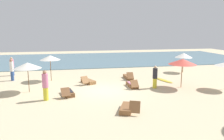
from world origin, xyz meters
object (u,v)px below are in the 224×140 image
person_5 (45,85)px  person_1 (155,77)px  lounger_5 (127,108)px  person_0 (12,66)px  lounger_4 (68,93)px  person_4 (12,70)px  umbrella_3 (182,62)px  umbrella_2 (50,58)px  lounger_6 (128,77)px  lounger_1 (88,81)px  umbrella_4 (184,55)px  lounger_2 (132,85)px  umbrella_0 (27,66)px  surfboard (164,80)px

person_5 → person_1: bearing=10.4°
lounger_5 → person_0: bearing=127.6°
lounger_4 → person_4: (-4.81, 5.28, 0.80)m
umbrella_3 → person_5: bearing=-172.9°
person_1 → person_5: bearing=-169.6°
person_1 → person_5: (-7.86, -1.44, 0.10)m
person_0 → person_5: bearing=-64.5°
umbrella_2 → person_4: umbrella_2 is taller
umbrella_3 → lounger_6: umbrella_3 is taller
lounger_6 → umbrella_2: bearing=175.6°
person_1 → lounger_1: bearing=153.6°
umbrella_3 → lounger_1: size_ratio=1.27×
person_0 → person_1: bearing=-30.2°
umbrella_4 → person_0: size_ratio=1.12×
umbrella_3 → lounger_2: bearing=167.2°
umbrella_4 → person_4: size_ratio=1.06×
lounger_6 → person_4: 10.27m
lounger_4 → umbrella_2: bearing=107.7°
person_0 → lounger_2: bearing=-31.5°
lounger_5 → person_1: 5.40m
lounger_5 → person_0: 14.06m
lounger_2 → person_4: 10.55m
lounger_6 → person_4: size_ratio=0.89×
umbrella_4 → person_5: umbrella_4 is taller
lounger_6 → person_4: person_4 is taller
lounger_6 → person_1: bearing=-71.6°
lounger_1 → person_0: 8.29m
person_4 → umbrella_2: bearing=-11.4°
lounger_1 → lounger_4: lounger_1 is taller
lounger_2 → umbrella_0: bearing=179.5°
umbrella_3 → person_1: bearing=174.2°
lounger_4 → surfboard: lounger_4 is taller
lounger_2 → person_1: (1.59, -0.62, 0.69)m
umbrella_2 → person_4: 3.56m
lounger_6 → lounger_1: bearing=-164.9°
umbrella_3 → person_4: (-13.39, 4.85, -1.03)m
umbrella_3 → lounger_5: size_ratio=1.27×
lounger_1 → umbrella_4: bearing=15.6°
umbrella_4 → lounger_1: 10.64m
umbrella_3 → person_0: 15.67m
lounger_6 → person_5: person_5 is taller
umbrella_0 → lounger_1: bearing=22.0°
umbrella_2 → umbrella_4: bearing=5.6°
umbrella_4 → person_1: (-5.23, -5.27, -0.91)m
lounger_6 → surfboard: bearing=-24.5°
person_1 → person_4: 12.23m
person_1 → person_4: person_4 is taller
person_4 → lounger_1: bearing=-19.0°
umbrella_4 → person_4: bearing=-177.8°
umbrella_3 → umbrella_2: bearing=157.4°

